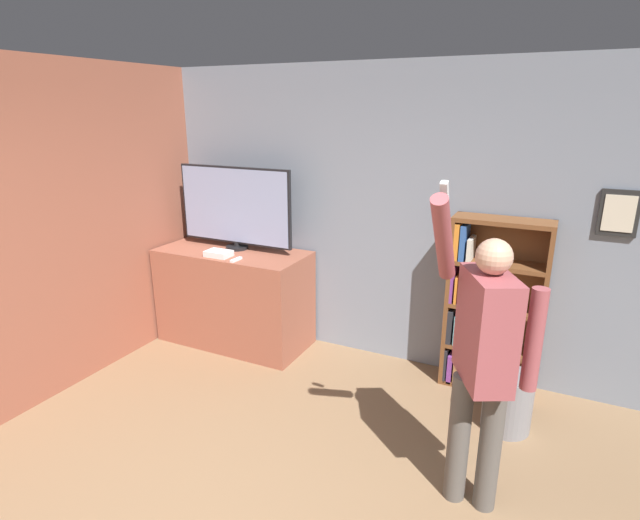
{
  "coord_description": "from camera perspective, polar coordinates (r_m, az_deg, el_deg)",
  "views": [
    {
      "loc": [
        1.36,
        -1.31,
        2.32
      ],
      "look_at": [
        -0.2,
        1.88,
        1.23
      ],
      "focal_mm": 28.0,
      "sensor_mm": 36.0,
      "label": 1
    }
  ],
  "objects": [
    {
      "name": "wall_back",
      "position": [
        4.56,
        8.14,
        4.66
      ],
      "size": [
        6.51,
        0.09,
        2.7
      ],
      "color": "gray",
      "rests_on": "ground_plane"
    },
    {
      "name": "wall_side_brick",
      "position": [
        4.68,
        -26.23,
        3.35
      ],
      "size": [
        0.06,
        4.5,
        2.7
      ],
      "color": "#93513D",
      "rests_on": "ground_plane"
    },
    {
      "name": "tv_ledge",
      "position": [
        5.12,
        -9.74,
        -4.16
      ],
      "size": [
        1.5,
        0.68,
        0.97
      ],
      "color": "#93513D",
      "rests_on": "ground_plane"
    },
    {
      "name": "television",
      "position": [
        4.94,
        -9.7,
        5.98
      ],
      "size": [
        1.23,
        0.22,
        0.81
      ],
      "color": "black",
      "rests_on": "tv_ledge"
    },
    {
      "name": "game_console",
      "position": [
        4.81,
        -11.51,
        0.74
      ],
      "size": [
        0.24,
        0.16,
        0.05
      ],
      "color": "white",
      "rests_on": "tv_ledge"
    },
    {
      "name": "remote_loose",
      "position": [
        4.64,
        -9.57,
        0.05
      ],
      "size": [
        0.04,
        0.14,
        0.02
      ],
      "color": "white",
      "rests_on": "tv_ledge"
    },
    {
      "name": "bookshelf",
      "position": [
        4.39,
        18.34,
        -5.06
      ],
      "size": [
        0.77,
        0.28,
        1.48
      ],
      "color": "brown",
      "rests_on": "ground_plane"
    },
    {
      "name": "person",
      "position": [
        2.96,
        18.18,
        -10.06
      ],
      "size": [
        0.58,
        0.56,
        1.98
      ],
      "rotation": [
        0.0,
        0.0,
        -1.11
      ],
      "color": "#56514C",
      "rests_on": "ground_plane"
    },
    {
      "name": "waste_bin",
      "position": [
        4.1,
        20.64,
        -14.9
      ],
      "size": [
        0.35,
        0.35,
        0.44
      ],
      "color": "gray",
      "rests_on": "ground_plane"
    }
  ]
}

